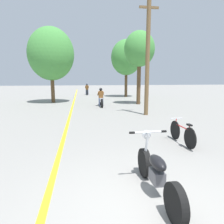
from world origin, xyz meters
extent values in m
plane|color=gray|center=(0.00, 0.00, 0.00)|extent=(120.00, 120.00, 0.00)
cube|color=yellow|center=(-1.70, 12.46, 0.00)|extent=(0.14, 48.00, 0.01)
cylinder|color=brown|center=(2.76, 8.43, 3.28)|extent=(0.24, 0.24, 6.56)
cube|color=brown|center=(2.76, 8.43, 5.96)|extent=(1.10, 0.10, 0.12)
cylinder|color=#513A23|center=(3.72, 13.31, 1.85)|extent=(0.32, 0.32, 3.70)
ellipsoid|color=#42893D|center=(3.72, 13.31, 4.48)|extent=(2.47, 2.23, 2.84)
cylinder|color=#513A23|center=(4.18, 20.01, 1.70)|extent=(0.32, 0.32, 3.39)
ellipsoid|color=#42893D|center=(4.18, 20.01, 4.49)|extent=(3.46, 3.12, 3.98)
cylinder|color=#513A23|center=(-3.48, 15.56, 1.49)|extent=(0.32, 0.32, 2.97)
ellipsoid|color=#42893D|center=(-3.48, 15.56, 4.21)|extent=(3.92, 3.53, 4.51)
cylinder|color=black|center=(0.30, 1.20, 0.31)|extent=(0.12, 0.62, 0.62)
cylinder|color=black|center=(0.30, -0.28, 0.31)|extent=(0.12, 0.62, 0.62)
ellipsoid|color=black|center=(0.30, 0.46, 0.63)|extent=(0.24, 0.59, 0.22)
cube|color=#4C4C51|center=(0.30, 0.46, 0.36)|extent=(0.20, 0.36, 0.24)
cylinder|color=silver|center=(0.30, 1.11, 0.68)|extent=(0.06, 0.23, 0.75)
cylinder|color=silver|center=(0.30, 1.02, 1.05)|extent=(0.68, 0.04, 0.04)
cylinder|color=black|center=(-0.04, 1.02, 1.05)|extent=(0.11, 0.05, 0.05)
cylinder|color=black|center=(0.64, 1.02, 1.05)|extent=(0.11, 0.05, 0.05)
sphere|color=silver|center=(0.30, 1.11, 0.97)|extent=(0.18, 0.18, 0.18)
cylinder|color=black|center=(0.49, 13.33, 0.32)|extent=(0.12, 0.65, 0.65)
cylinder|color=black|center=(0.49, 11.80, 0.32)|extent=(0.12, 0.65, 0.65)
cube|color=silver|center=(0.49, 12.56, 0.50)|extent=(0.20, 0.98, 0.28)
cylinder|color=silver|center=(0.49, 13.23, 1.00)|extent=(0.50, 0.03, 0.03)
cylinder|color=slate|center=(0.36, 12.51, 0.32)|extent=(0.11, 0.11, 0.64)
cylinder|color=slate|center=(0.62, 12.51, 0.32)|extent=(0.11, 0.11, 0.64)
cube|color=brown|center=(0.49, 12.54, 0.91)|extent=(0.34, 0.27, 0.56)
cylinder|color=brown|center=(0.29, 12.70, 0.97)|extent=(0.08, 0.44, 0.34)
cylinder|color=brown|center=(0.69, 12.70, 0.97)|extent=(0.08, 0.44, 0.34)
sphere|color=black|center=(0.49, 12.58, 1.30)|extent=(0.23, 0.23, 0.23)
cylinder|color=black|center=(-0.20, 24.68, 0.33)|extent=(0.12, 0.66, 0.66)
cylinder|color=black|center=(-0.20, 23.27, 0.33)|extent=(0.12, 0.66, 0.66)
cube|color=black|center=(-0.20, 23.97, 0.51)|extent=(0.20, 0.90, 0.28)
cylinder|color=silver|center=(-0.20, 24.58, 1.01)|extent=(0.50, 0.03, 0.03)
cylinder|color=slate|center=(-0.33, 23.92, 0.33)|extent=(0.11, 0.11, 0.65)
cylinder|color=slate|center=(-0.07, 23.92, 0.33)|extent=(0.11, 0.11, 0.65)
cube|color=brown|center=(-0.20, 23.95, 0.94)|extent=(0.34, 0.28, 0.60)
cylinder|color=brown|center=(-0.40, 24.11, 1.00)|extent=(0.08, 0.47, 0.36)
cylinder|color=brown|center=(0.00, 24.11, 1.00)|extent=(0.08, 0.47, 0.36)
sphere|color=#2D333D|center=(-0.20, 23.99, 1.35)|extent=(0.25, 0.25, 0.25)
cylinder|color=black|center=(2.21, 3.62, 0.33)|extent=(0.04, 0.67, 0.67)
cylinder|color=black|center=(2.21, 2.63, 0.33)|extent=(0.04, 0.67, 0.67)
cylinder|color=#B21E1E|center=(2.21, 3.13, 0.57)|extent=(0.04, 0.79, 0.04)
cylinder|color=#B21E1E|center=(2.21, 2.71, 0.53)|extent=(0.03, 0.03, 0.40)
cube|color=black|center=(2.21, 2.71, 0.73)|extent=(0.10, 0.20, 0.05)
cylinder|color=#B21E1E|center=(2.21, 3.57, 0.55)|extent=(0.03, 0.03, 0.43)
cylinder|color=silver|center=(2.21, 3.57, 0.77)|extent=(0.44, 0.03, 0.03)
camera|label=1|loc=(-1.05, -2.79, 2.14)|focal=32.00mm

